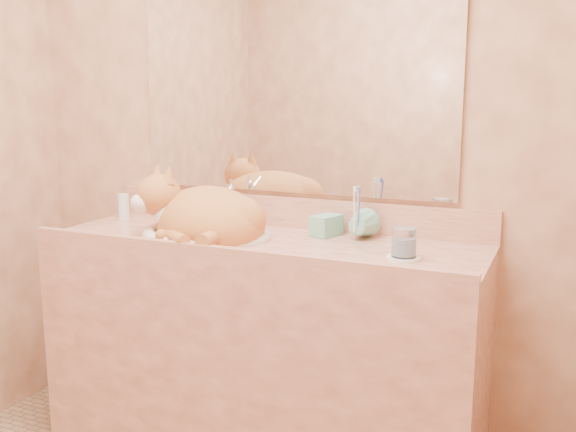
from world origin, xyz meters
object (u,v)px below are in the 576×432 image
at_px(soap_dispenser, 316,215).
at_px(vanity_counter, 262,351).
at_px(toothbrush_cup, 356,228).
at_px(cat, 201,213).
at_px(water_glass, 404,242).
at_px(sink_basin, 206,216).

bearing_deg(soap_dispenser, vanity_counter, -128.39).
xyz_separation_m(vanity_counter, toothbrush_cup, (0.32, 0.12, 0.48)).
relative_size(cat, water_glass, 5.20).
bearing_deg(cat, toothbrush_cup, 40.14).
xyz_separation_m(toothbrush_cup, water_glass, (0.22, -0.19, 0.01)).
bearing_deg(toothbrush_cup, vanity_counter, -159.99).
height_order(sink_basin, cat, cat).
distance_m(vanity_counter, cat, 0.56).
bearing_deg(cat, vanity_counter, 33.17).
distance_m(sink_basin, toothbrush_cup, 0.56).
xyz_separation_m(soap_dispenser, toothbrush_cup, (0.15, 0.01, -0.04)).
bearing_deg(toothbrush_cup, sink_basin, -165.83).
relative_size(vanity_counter, sink_basin, 3.26).
height_order(vanity_counter, toothbrush_cup, toothbrush_cup).
distance_m(vanity_counter, soap_dispenser, 0.55).
bearing_deg(soap_dispenser, sink_basin, -143.15).
bearing_deg(sink_basin, toothbrush_cup, 25.52).
bearing_deg(water_glass, cat, 177.42).
relative_size(cat, soap_dispenser, 2.78).
height_order(vanity_counter, cat, cat).
bearing_deg(soap_dispenser, cat, -141.91).
distance_m(cat, soap_dispenser, 0.43).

